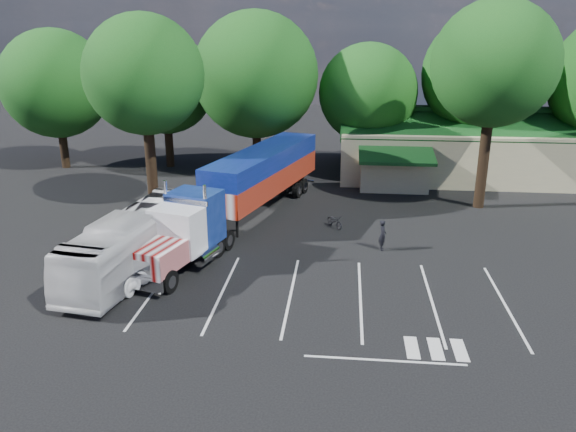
# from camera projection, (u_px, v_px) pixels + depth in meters

# --- Properties ---
(ground) EXTENTS (120.00, 120.00, 0.00)m
(ground) POSITION_uv_depth(u_px,v_px,m) (301.00, 246.00, 31.54)
(ground) COLOR black
(ground) RESTS_ON ground
(event_hall) EXTENTS (24.20, 14.12, 5.55)m
(event_hall) POSITION_uv_depth(u_px,v_px,m) (484.00, 148.00, 46.27)
(event_hall) COLOR tan
(event_hall) RESTS_ON ground
(tree_row_a) EXTENTS (9.00, 9.00, 11.68)m
(tree_row_a) POSITION_uv_depth(u_px,v_px,m) (56.00, 84.00, 46.91)
(tree_row_a) COLOR black
(tree_row_a) RESTS_ON ground
(tree_row_b) EXTENTS (8.40, 8.40, 11.35)m
(tree_row_b) POSITION_uv_depth(u_px,v_px,m) (165.00, 84.00, 47.27)
(tree_row_b) COLOR black
(tree_row_b) RESTS_ON ground
(tree_row_c) EXTENTS (10.00, 10.00, 13.05)m
(tree_row_c) POSITION_uv_depth(u_px,v_px,m) (256.00, 75.00, 44.70)
(tree_row_c) COLOR black
(tree_row_c) RESTS_ON ground
(tree_row_d) EXTENTS (8.00, 8.00, 10.60)m
(tree_row_d) POSITION_uv_depth(u_px,v_px,m) (368.00, 93.00, 45.52)
(tree_row_d) COLOR black
(tree_row_d) RESTS_ON ground
(tree_row_e) EXTENTS (9.60, 9.60, 12.90)m
(tree_row_e) POSITION_uv_depth(u_px,v_px,m) (483.00, 75.00, 44.64)
(tree_row_e) COLOR black
(tree_row_e) RESTS_ON ground
(tree_near_left) EXTENTS (7.60, 7.60, 12.65)m
(tree_near_left) POSITION_uv_depth(u_px,v_px,m) (144.00, 75.00, 35.37)
(tree_near_left) COLOR black
(tree_near_left) RESTS_ON ground
(tree_near_right) EXTENTS (8.00, 8.00, 13.50)m
(tree_near_right) POSITION_uv_depth(u_px,v_px,m) (494.00, 64.00, 35.39)
(tree_near_right) COLOR black
(tree_near_right) RESTS_ON ground
(semi_truck) EXTENTS (8.18, 20.44, 4.31)m
(semi_truck) POSITION_uv_depth(u_px,v_px,m) (246.00, 185.00, 34.76)
(semi_truck) COLOR black
(semi_truck) RESTS_ON ground
(woman) EXTENTS (0.47, 0.66, 1.72)m
(woman) POSITION_uv_depth(u_px,v_px,m) (383.00, 235.00, 30.83)
(woman) COLOR black
(woman) RESTS_ON ground
(bicycle) EXTENTS (1.33, 1.61, 0.82)m
(bicycle) POSITION_uv_depth(u_px,v_px,m) (335.00, 221.00, 34.40)
(bicycle) COLOR black
(bicycle) RESTS_ON ground
(tour_bus) EXTENTS (4.12, 11.19, 3.05)m
(tour_bus) POSITION_uv_depth(u_px,v_px,m) (135.00, 241.00, 28.09)
(tour_bus) COLOR silver
(tour_bus) RESTS_ON ground
(silver_sedan) EXTENTS (4.05, 2.36, 1.26)m
(silver_sedan) POSITION_uv_depth(u_px,v_px,m) (470.00, 178.00, 43.36)
(silver_sedan) COLOR #B6B9BF
(silver_sedan) RESTS_ON ground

